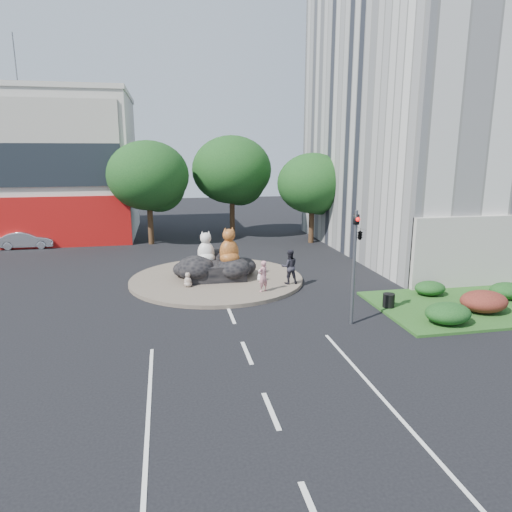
% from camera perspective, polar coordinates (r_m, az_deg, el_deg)
% --- Properties ---
extents(ground, '(120.00, 120.00, 0.00)m').
position_cam_1_polar(ground, '(17.48, -1.16, -12.02)').
color(ground, black).
rests_on(ground, ground).
extents(roundabout_island, '(10.00, 10.00, 0.20)m').
position_cam_1_polar(roundabout_island, '(26.76, -4.94, -2.90)').
color(roundabout_island, brown).
rests_on(roundabout_island, ground).
extents(rock_plinth, '(3.20, 2.60, 0.90)m').
position_cam_1_polar(rock_plinth, '(26.62, -4.96, -1.76)').
color(rock_plinth, black).
rests_on(rock_plinth, roundabout_island).
extents(office_tower, '(20.00, 20.00, 35.00)m').
position_cam_1_polar(office_tower, '(40.25, 26.55, 26.24)').
color(office_tower, silver).
rests_on(office_tower, ground).
extents(grass_verge, '(10.00, 6.00, 0.12)m').
position_cam_1_polar(grass_verge, '(24.85, 25.98, -5.54)').
color(grass_verge, '#1F4717').
rests_on(grass_verge, ground).
extents(tree_left, '(6.46, 6.46, 8.27)m').
position_cam_1_polar(tree_left, '(37.75, -13.22, 9.35)').
color(tree_left, '#382314').
rests_on(tree_left, ground).
extents(tree_mid, '(6.84, 6.84, 8.76)m').
position_cam_1_polar(tree_mid, '(40.14, -2.97, 10.30)').
color(tree_mid, '#382314').
rests_on(tree_mid, ground).
extents(tree_right, '(5.70, 5.70, 7.30)m').
position_cam_1_polar(tree_right, '(37.68, 7.13, 8.64)').
color(tree_right, '#382314').
rests_on(tree_right, ground).
extents(hedge_near_green, '(2.00, 1.60, 0.90)m').
position_cam_1_polar(hedge_near_green, '(21.46, 22.87, -6.61)').
color(hedge_near_green, '#113615').
rests_on(hedge_near_green, grass_verge).
extents(hedge_red, '(2.20, 1.76, 0.99)m').
position_cam_1_polar(hedge_red, '(23.64, 26.59, -5.10)').
color(hedge_red, '#4E1415').
rests_on(hedge_red, grass_verge).
extents(hedge_mid_green, '(1.80, 1.44, 0.81)m').
position_cam_1_polar(hedge_mid_green, '(26.32, 28.91, -3.81)').
color(hedge_mid_green, '#113615').
rests_on(hedge_mid_green, grass_verge).
extents(hedge_back_green, '(1.60, 1.28, 0.72)m').
position_cam_1_polar(hedge_back_green, '(25.29, 20.92, -3.77)').
color(hedge_back_green, '#113615').
rests_on(hedge_back_green, grass_verge).
extents(traffic_light, '(0.44, 1.24, 5.00)m').
position_cam_1_polar(traffic_light, '(19.64, 12.54, 1.61)').
color(traffic_light, '#595B60').
rests_on(traffic_light, ground).
extents(street_lamp, '(2.34, 0.22, 8.06)m').
position_cam_1_polar(street_lamp, '(28.43, 22.16, 6.28)').
color(street_lamp, '#595B60').
rests_on(street_lamp, ground).
extents(cat_white, '(1.17, 1.03, 1.86)m').
position_cam_1_polar(cat_white, '(26.32, -6.29, 1.13)').
color(cat_white, silver).
rests_on(cat_white, rock_plinth).
extents(cat_tabby, '(1.44, 1.30, 2.13)m').
position_cam_1_polar(cat_tabby, '(25.98, -3.39, 1.33)').
color(cat_tabby, '#AF7824').
rests_on(cat_tabby, rock_plinth).
extents(kitten_calico, '(0.65, 0.63, 0.83)m').
position_cam_1_polar(kitten_calico, '(25.04, -8.52, -2.88)').
color(kitten_calico, white).
rests_on(kitten_calico, roundabout_island).
extents(kitten_white, '(0.57, 0.57, 0.72)m').
position_cam_1_polar(kitten_white, '(25.84, 0.55, -2.36)').
color(kitten_white, white).
rests_on(kitten_white, roundabout_island).
extents(pedestrian_pink, '(0.72, 0.66, 1.66)m').
position_cam_1_polar(pedestrian_pink, '(23.80, 0.88, -2.53)').
color(pedestrian_pink, '#BF7B83').
rests_on(pedestrian_pink, roundabout_island).
extents(pedestrian_dark, '(0.97, 0.77, 1.93)m').
position_cam_1_polar(pedestrian_dark, '(25.26, 4.19, -1.34)').
color(pedestrian_dark, '#23212A').
rests_on(pedestrian_dark, roundabout_island).
extents(parked_car, '(4.09, 1.44, 1.35)m').
position_cam_1_polar(parked_car, '(39.83, -26.72, 1.84)').
color(parked_car, '#A8AAB0').
rests_on(parked_car, ground).
extents(litter_bin, '(0.56, 0.56, 0.66)m').
position_cam_1_polar(litter_bin, '(22.73, 16.25, -5.35)').
color(litter_bin, black).
rests_on(litter_bin, grass_verge).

